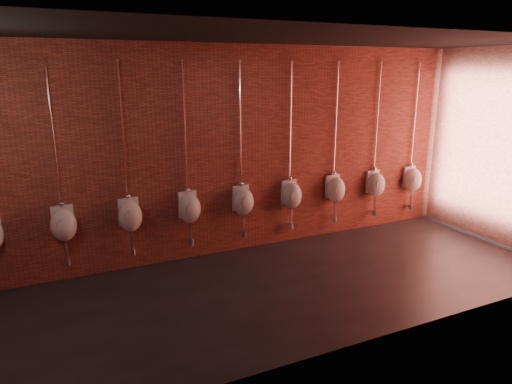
# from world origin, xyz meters

# --- Properties ---
(ground) EXTENTS (8.50, 8.50, 0.00)m
(ground) POSITION_xyz_m (0.00, 0.00, 0.00)
(ground) COLOR black
(ground) RESTS_ON ground
(room_shell) EXTENTS (8.54, 3.04, 3.22)m
(room_shell) POSITION_xyz_m (0.00, 0.00, 2.01)
(room_shell) COLOR black
(room_shell) RESTS_ON ground
(urinal_2) EXTENTS (0.37, 0.33, 2.71)m
(urinal_2) POSITION_xyz_m (-2.40, 1.38, 0.85)
(urinal_2) COLOR silver
(urinal_2) RESTS_ON ground
(urinal_3) EXTENTS (0.37, 0.33, 2.71)m
(urinal_3) POSITION_xyz_m (-1.53, 1.38, 0.85)
(urinal_3) COLOR silver
(urinal_3) RESTS_ON ground
(urinal_4) EXTENTS (0.37, 0.33, 2.71)m
(urinal_4) POSITION_xyz_m (-0.66, 1.38, 0.85)
(urinal_4) COLOR silver
(urinal_4) RESTS_ON ground
(urinal_5) EXTENTS (0.37, 0.33, 2.71)m
(urinal_5) POSITION_xyz_m (0.21, 1.38, 0.85)
(urinal_5) COLOR silver
(urinal_5) RESTS_ON ground
(urinal_6) EXTENTS (0.37, 0.33, 2.71)m
(urinal_6) POSITION_xyz_m (1.08, 1.38, 0.85)
(urinal_6) COLOR silver
(urinal_6) RESTS_ON ground
(urinal_7) EXTENTS (0.37, 0.33, 2.71)m
(urinal_7) POSITION_xyz_m (1.95, 1.38, 0.85)
(urinal_7) COLOR silver
(urinal_7) RESTS_ON ground
(urinal_8) EXTENTS (0.37, 0.33, 2.71)m
(urinal_8) POSITION_xyz_m (2.82, 1.38, 0.85)
(urinal_8) COLOR silver
(urinal_8) RESTS_ON ground
(urinal_9) EXTENTS (0.37, 0.33, 2.71)m
(urinal_9) POSITION_xyz_m (3.69, 1.38, 0.85)
(urinal_9) COLOR silver
(urinal_9) RESTS_ON ground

